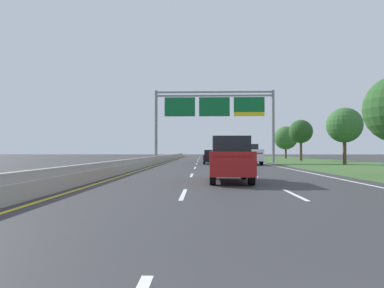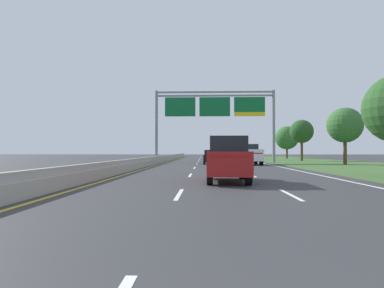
{
  "view_description": "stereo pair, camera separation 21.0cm",
  "coord_description": "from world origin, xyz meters",
  "px_view_note": "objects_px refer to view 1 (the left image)",
  "views": [
    {
      "loc": [
        -1.22,
        -0.98,
        1.45
      ],
      "look_at": [
        -2.28,
        34.29,
        2.17
      ],
      "focal_mm": 32.03,
      "sensor_mm": 36.0,
      "label": 1
    },
    {
      "loc": [
        -1.0,
        -0.98,
        1.45
      ],
      "look_at": [
        -2.28,
        34.29,
        2.17
      ],
      "focal_mm": 32.03,
      "sensor_mm": 36.0,
      "label": 2
    }
  ],
  "objects_px": {
    "overhead_sign_gantry": "(214,111)",
    "car_blue_centre_lane_sedan": "(211,155)",
    "roadside_tree_distant": "(286,138)",
    "car_red_centre_lane_suv": "(230,158)",
    "pickup_truck_white": "(250,155)",
    "car_navy_centre_lane_sedan": "(211,156)",
    "roadside_tree_far": "(301,132)",
    "roadside_tree_mid": "(344,125)",
    "car_black_centre_lane_sedan": "(211,157)"
  },
  "relations": [
    {
      "from": "car_black_centre_lane_sedan",
      "to": "car_blue_centre_lane_sedan",
      "type": "distance_m",
      "value": 18.39
    },
    {
      "from": "roadside_tree_mid",
      "to": "roadside_tree_far",
      "type": "height_order",
      "value": "roadside_tree_mid"
    },
    {
      "from": "car_blue_centre_lane_sedan",
      "to": "overhead_sign_gantry",
      "type": "bearing_deg",
      "value": 179.85
    },
    {
      "from": "overhead_sign_gantry",
      "to": "car_black_centre_lane_sedan",
      "type": "height_order",
      "value": "overhead_sign_gantry"
    },
    {
      "from": "car_navy_centre_lane_sedan",
      "to": "car_blue_centre_lane_sedan",
      "type": "relative_size",
      "value": 1.0
    },
    {
      "from": "roadside_tree_mid",
      "to": "car_red_centre_lane_suv",
      "type": "bearing_deg",
      "value": -123.97
    },
    {
      "from": "car_red_centre_lane_suv",
      "to": "car_blue_centre_lane_sedan",
      "type": "distance_m",
      "value": 40.48
    },
    {
      "from": "car_navy_centre_lane_sedan",
      "to": "roadside_tree_distant",
      "type": "relative_size",
      "value": 0.7
    },
    {
      "from": "pickup_truck_white",
      "to": "roadside_tree_distant",
      "type": "relative_size",
      "value": 0.86
    },
    {
      "from": "pickup_truck_white",
      "to": "car_red_centre_lane_suv",
      "type": "xyz_separation_m",
      "value": [
        -3.83,
        -20.6,
        0.02
      ]
    },
    {
      "from": "car_red_centre_lane_suv",
      "to": "car_blue_centre_lane_sedan",
      "type": "relative_size",
      "value": 1.07
    },
    {
      "from": "car_red_centre_lane_suv",
      "to": "roadside_tree_far",
      "type": "bearing_deg",
      "value": -19.83
    },
    {
      "from": "overhead_sign_gantry",
      "to": "car_navy_centre_lane_sedan",
      "type": "distance_m",
      "value": 6.44
    },
    {
      "from": "car_blue_centre_lane_sedan",
      "to": "roadside_tree_distant",
      "type": "distance_m",
      "value": 18.06
    },
    {
      "from": "car_blue_centre_lane_sedan",
      "to": "roadside_tree_mid",
      "type": "relative_size",
      "value": 0.73
    },
    {
      "from": "overhead_sign_gantry",
      "to": "pickup_truck_white",
      "type": "height_order",
      "value": "overhead_sign_gantry"
    },
    {
      "from": "overhead_sign_gantry",
      "to": "car_red_centre_lane_suv",
      "type": "height_order",
      "value": "overhead_sign_gantry"
    },
    {
      "from": "car_black_centre_lane_sedan",
      "to": "roadside_tree_mid",
      "type": "xyz_separation_m",
      "value": [
        14.02,
        -1.71,
        3.35
      ]
    },
    {
      "from": "pickup_truck_white",
      "to": "car_navy_centre_lane_sedan",
      "type": "height_order",
      "value": "pickup_truck_white"
    },
    {
      "from": "roadside_tree_mid",
      "to": "car_black_centre_lane_sedan",
      "type": "bearing_deg",
      "value": 173.04
    },
    {
      "from": "car_blue_centre_lane_sedan",
      "to": "car_black_centre_lane_sedan",
      "type": "bearing_deg",
      "value": 178.21
    },
    {
      "from": "car_blue_centre_lane_sedan",
      "to": "pickup_truck_white",
      "type": "bearing_deg",
      "value": -169.93
    },
    {
      "from": "overhead_sign_gantry",
      "to": "pickup_truck_white",
      "type": "distance_m",
      "value": 8.9
    },
    {
      "from": "car_red_centre_lane_suv",
      "to": "car_blue_centre_lane_sedan",
      "type": "xyz_separation_m",
      "value": [
        0.16,
        40.48,
        -0.28
      ]
    },
    {
      "from": "car_red_centre_lane_suv",
      "to": "roadside_tree_far",
      "type": "xyz_separation_m",
      "value": [
        13.14,
        34.3,
        3.19
      ]
    },
    {
      "from": "car_red_centre_lane_suv",
      "to": "pickup_truck_white",
      "type": "bearing_deg",
      "value": -9.4
    },
    {
      "from": "car_black_centre_lane_sedan",
      "to": "car_navy_centre_lane_sedan",
      "type": "height_order",
      "value": "same"
    },
    {
      "from": "car_blue_centre_lane_sedan",
      "to": "roadside_tree_distant",
      "type": "height_order",
      "value": "roadside_tree_distant"
    },
    {
      "from": "overhead_sign_gantry",
      "to": "car_navy_centre_lane_sedan",
      "type": "relative_size",
      "value": 3.42
    },
    {
      "from": "car_blue_centre_lane_sedan",
      "to": "roadside_tree_far",
      "type": "xyz_separation_m",
      "value": [
        12.98,
        -6.18,
        3.47
      ]
    },
    {
      "from": "roadside_tree_far",
      "to": "roadside_tree_distant",
      "type": "distance_m",
      "value": 16.27
    },
    {
      "from": "overhead_sign_gantry",
      "to": "roadside_tree_mid",
      "type": "bearing_deg",
      "value": -24.93
    },
    {
      "from": "roadside_tree_far",
      "to": "car_red_centre_lane_suv",
      "type": "bearing_deg",
      "value": -110.96
    },
    {
      "from": "car_blue_centre_lane_sedan",
      "to": "roadside_tree_distant",
      "type": "bearing_deg",
      "value": -56.17
    },
    {
      "from": "overhead_sign_gantry",
      "to": "car_blue_centre_lane_sedan",
      "type": "relative_size",
      "value": 3.41
    },
    {
      "from": "overhead_sign_gantry",
      "to": "roadside_tree_far",
      "type": "relative_size",
      "value": 2.5
    },
    {
      "from": "car_navy_centre_lane_sedan",
      "to": "roadside_tree_far",
      "type": "relative_size",
      "value": 0.73
    },
    {
      "from": "car_blue_centre_lane_sedan",
      "to": "car_navy_centre_lane_sedan",
      "type": "bearing_deg",
      "value": 178.06
    },
    {
      "from": "roadside_tree_mid",
      "to": "roadside_tree_distant",
      "type": "height_order",
      "value": "roadside_tree_distant"
    },
    {
      "from": "pickup_truck_white",
      "to": "roadside_tree_distant",
      "type": "distance_m",
      "value": 31.97
    },
    {
      "from": "pickup_truck_white",
      "to": "roadside_tree_far",
      "type": "relative_size",
      "value": 0.9
    },
    {
      "from": "car_red_centre_lane_suv",
      "to": "roadside_tree_far",
      "type": "distance_m",
      "value": 36.87
    },
    {
      "from": "car_red_centre_lane_suv",
      "to": "roadside_tree_far",
      "type": "relative_size",
      "value": 0.79
    },
    {
      "from": "overhead_sign_gantry",
      "to": "roadside_tree_far",
      "type": "distance_m",
      "value": 15.17
    },
    {
      "from": "roadside_tree_far",
      "to": "roadside_tree_distant",
      "type": "height_order",
      "value": "roadside_tree_distant"
    },
    {
      "from": "overhead_sign_gantry",
      "to": "car_black_centre_lane_sedan",
      "type": "relative_size",
      "value": 3.42
    },
    {
      "from": "car_black_centre_lane_sedan",
      "to": "car_red_centre_lane_suv",
      "type": "distance_m",
      "value": 22.1
    },
    {
      "from": "overhead_sign_gantry",
      "to": "pickup_truck_white",
      "type": "bearing_deg",
      "value": -59.2
    },
    {
      "from": "overhead_sign_gantry",
      "to": "roadside_tree_distant",
      "type": "xyz_separation_m",
      "value": [
        14.64,
        23.81,
        -2.52
      ]
    },
    {
      "from": "car_navy_centre_lane_sedan",
      "to": "pickup_truck_white",
      "type": "bearing_deg",
      "value": -156.43
    }
  ]
}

